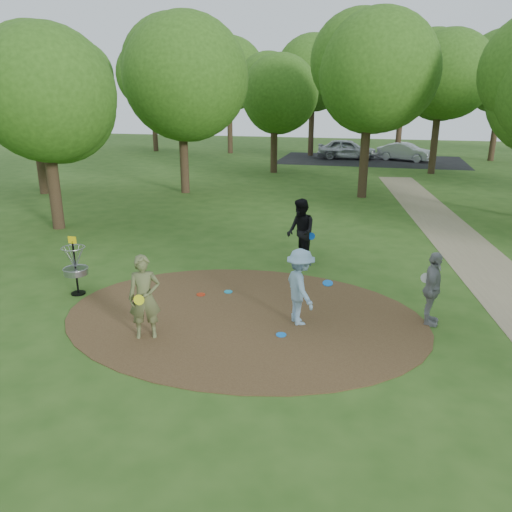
# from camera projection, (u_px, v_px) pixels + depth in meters

# --- Properties ---
(ground) EXTENTS (100.00, 100.00, 0.00)m
(ground) POSITION_uv_depth(u_px,v_px,m) (243.00, 317.00, 11.55)
(ground) COLOR #2D5119
(ground) RESTS_ON ground
(dirt_clearing) EXTENTS (8.40, 8.40, 0.02)m
(dirt_clearing) POSITION_uv_depth(u_px,v_px,m) (243.00, 316.00, 11.54)
(dirt_clearing) COLOR #47301C
(dirt_clearing) RESTS_ON ground
(parking_lot) EXTENTS (14.00, 8.00, 0.01)m
(parking_lot) POSITION_uv_depth(u_px,v_px,m) (371.00, 160.00, 38.76)
(parking_lot) COLOR black
(parking_lot) RESTS_ON ground
(player_observer_with_disc) EXTENTS (0.78, 0.65, 1.81)m
(player_observer_with_disc) POSITION_uv_depth(u_px,v_px,m) (145.00, 297.00, 10.30)
(player_observer_with_disc) COLOR #5D643A
(player_observer_with_disc) RESTS_ON ground
(player_throwing_with_disc) EXTENTS (1.28, 1.29, 1.73)m
(player_throwing_with_disc) POSITION_uv_depth(u_px,v_px,m) (300.00, 287.00, 10.96)
(player_throwing_with_disc) COLOR #8BB1CF
(player_throwing_with_disc) RESTS_ON ground
(player_walking_with_disc) EXTENTS (1.13, 1.21, 1.98)m
(player_walking_with_disc) POSITION_uv_depth(u_px,v_px,m) (301.00, 232.00, 14.86)
(player_walking_with_disc) COLOR black
(player_walking_with_disc) RESTS_ON ground
(player_waiting_with_disc) EXTENTS (0.56, 1.03, 1.68)m
(player_waiting_with_disc) POSITION_uv_depth(u_px,v_px,m) (432.00, 289.00, 10.94)
(player_waiting_with_disc) COLOR gray
(player_waiting_with_disc) RESTS_ON ground
(disc_ground_cyan) EXTENTS (0.22, 0.22, 0.02)m
(disc_ground_cyan) POSITION_uv_depth(u_px,v_px,m) (228.00, 292.00, 12.92)
(disc_ground_cyan) COLOR #1897C2
(disc_ground_cyan) RESTS_ON dirt_clearing
(disc_ground_blue) EXTENTS (0.22, 0.22, 0.02)m
(disc_ground_blue) POSITION_uv_depth(u_px,v_px,m) (281.00, 335.00, 10.62)
(disc_ground_blue) COLOR #0D74EA
(disc_ground_blue) RESTS_ON dirt_clearing
(disc_ground_red) EXTENTS (0.22, 0.22, 0.02)m
(disc_ground_red) POSITION_uv_depth(u_px,v_px,m) (201.00, 294.00, 12.75)
(disc_ground_red) COLOR red
(disc_ground_red) RESTS_ON dirt_clearing
(car_left) EXTENTS (4.61, 1.93, 1.56)m
(car_left) POSITION_uv_depth(u_px,v_px,m) (347.00, 149.00, 39.23)
(car_left) COLOR #A7A9AE
(car_left) RESTS_ON ground
(car_right) EXTENTS (4.36, 2.89, 1.36)m
(car_right) POSITION_uv_depth(u_px,v_px,m) (405.00, 152.00, 38.14)
(car_right) COLOR #B2B4BA
(car_right) RESTS_ON ground
(disc_golf_basket) EXTENTS (0.63, 0.63, 1.54)m
(disc_golf_basket) POSITION_uv_depth(u_px,v_px,m) (75.00, 262.00, 12.59)
(disc_golf_basket) COLOR black
(disc_golf_basket) RESTS_ON ground
(tree_ring) EXTENTS (37.50, 44.92, 8.73)m
(tree_ring) POSITION_uv_depth(u_px,v_px,m) (374.00, 87.00, 18.00)
(tree_ring) COLOR #332316
(tree_ring) RESTS_ON ground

